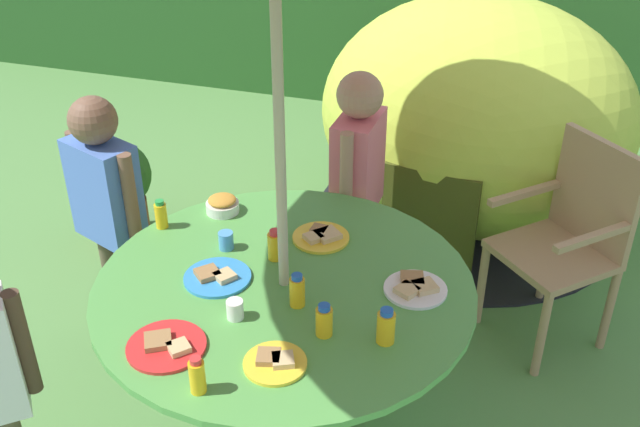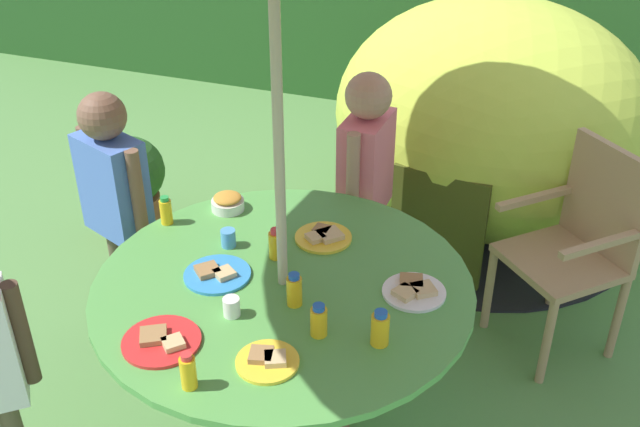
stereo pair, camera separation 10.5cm
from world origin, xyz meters
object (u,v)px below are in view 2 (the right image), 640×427
at_px(child_in_pink_shirt, 366,165).
at_px(juice_bottle_front_edge, 276,244).
at_px(plate_center_back, 324,236).
at_px(cup_near, 232,307).
at_px(potted_plant, 132,182).
at_px(plate_far_right, 267,360).
at_px(garden_table, 284,318).
at_px(plate_near_right, 161,341).
at_px(juice_bottle_mid_right, 166,211).
at_px(cup_far, 228,238).
at_px(dome_tent, 489,120).
at_px(plate_mid_left, 217,274).
at_px(child_in_blue_shirt, 114,186).
at_px(plate_back_edge, 414,290).
at_px(juice_bottle_center_front, 294,290).
at_px(wooden_chair, 579,240).
at_px(juice_bottle_spot_a, 319,321).
at_px(snack_bowl, 228,202).
at_px(juice_bottle_far_left, 188,372).
at_px(juice_bottle_near_left, 380,329).

xyz_separation_m(child_in_pink_shirt, juice_bottle_front_edge, (-0.11, -0.77, 0.02)).
xyz_separation_m(plate_center_back, cup_near, (-0.13, -0.55, 0.02)).
xyz_separation_m(potted_plant, plate_far_right, (1.51, -1.51, 0.43)).
distance_m(garden_table, cup_near, 0.32).
xyz_separation_m(potted_plant, plate_near_right, (1.16, -1.54, 0.43)).
relative_size(plate_near_right, plate_center_back, 1.14).
bearing_deg(juice_bottle_mid_right, juice_bottle_front_edge, -7.84).
relative_size(child_in_pink_shirt, cup_far, 17.24).
distance_m(dome_tent, plate_mid_left, 2.07).
distance_m(child_in_blue_shirt, plate_center_back, 0.99).
distance_m(plate_back_edge, plate_far_right, 0.61).
bearing_deg(plate_near_right, child_in_blue_shirt, 131.55).
bearing_deg(plate_mid_left, juice_bottle_center_front, -9.36).
xyz_separation_m(wooden_chair, plate_center_back, (-0.96, -0.67, 0.21)).
xyz_separation_m(dome_tent, plate_mid_left, (-0.68, -1.96, 0.10)).
bearing_deg(plate_near_right, wooden_chair, 49.14).
xyz_separation_m(dome_tent, juice_bottle_spot_a, (-0.22, -2.13, 0.15)).
bearing_deg(plate_center_back, juice_bottle_center_front, -83.66).
bearing_deg(juice_bottle_mid_right, plate_near_right, -61.15).
bearing_deg(garden_table, plate_back_edge, 12.34).
xyz_separation_m(child_in_pink_shirt, snack_bowl, (-0.44, -0.52, 0.00)).
bearing_deg(cup_far, garden_table, -26.82).
relative_size(plate_mid_left, juice_bottle_center_front, 1.94).
xyz_separation_m(plate_far_right, cup_far, (-0.40, 0.55, 0.02)).
xyz_separation_m(juice_bottle_far_left, cup_near, (-0.03, 0.35, -0.03)).
height_order(plate_back_edge, juice_bottle_center_front, juice_bottle_center_front).
relative_size(juice_bottle_near_left, juice_bottle_spot_a, 1.08).
distance_m(wooden_chair, plate_far_right, 1.66).
relative_size(child_in_blue_shirt, cup_near, 17.59).
height_order(child_in_pink_shirt, plate_back_edge, child_in_pink_shirt).
distance_m(plate_mid_left, cup_near, 0.24).
bearing_deg(juice_bottle_far_left, cup_near, 95.04).
distance_m(plate_far_right, plate_near_right, 0.36).
xyz_separation_m(child_in_blue_shirt, juice_bottle_far_left, (0.89, -0.95, 0.04)).
xyz_separation_m(plate_near_right, plate_center_back, (0.28, 0.76, 0.00)).
distance_m(child_in_blue_shirt, juice_bottle_center_front, 1.14).
distance_m(snack_bowl, plate_mid_left, 0.47).
distance_m(plate_far_right, juice_bottle_near_left, 0.37).
height_order(garden_table, juice_bottle_mid_right, juice_bottle_mid_right).
bearing_deg(juice_bottle_near_left, plate_mid_left, 167.35).
distance_m(dome_tent, potted_plant, 2.03).
distance_m(juice_bottle_center_front, juice_bottle_mid_right, 0.75).
height_order(snack_bowl, juice_bottle_center_front, juice_bottle_center_front).
bearing_deg(juice_bottle_front_edge, juice_bottle_near_left, -33.84).
bearing_deg(garden_table, snack_bowl, 136.43).
bearing_deg(juice_bottle_near_left, cup_near, -176.12).
distance_m(plate_center_back, juice_bottle_front_edge, 0.22).
bearing_deg(plate_center_back, cup_near, -103.23).
xyz_separation_m(juice_bottle_front_edge, cup_near, (-0.01, -0.37, -0.02)).
relative_size(dome_tent, juice_bottle_center_front, 16.03).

